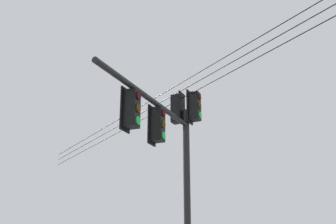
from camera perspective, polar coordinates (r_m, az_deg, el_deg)
name	(u,v)px	position (r m, az deg, el deg)	size (l,w,h in m)	color
signal_mast_assembly	(172,146)	(11.35, 0.59, -4.69)	(3.65, 4.21, 6.90)	black
overhead_wire_span	(169,98)	(13.58, 0.13, 2.02)	(19.72, 3.19, 1.16)	black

